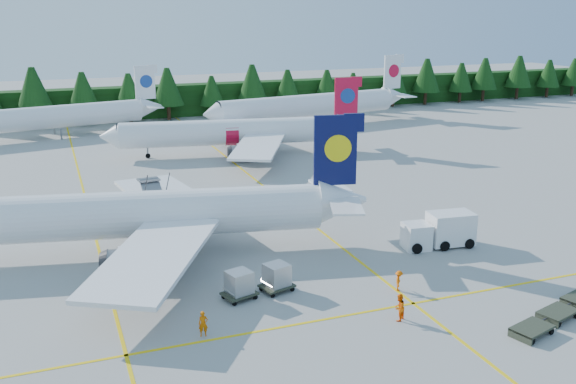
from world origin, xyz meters
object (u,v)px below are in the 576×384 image
object	(u,v)px
airliner_red	(227,133)
airstairs	(162,223)
service_truck	(439,230)
airliner_navy	(114,216)

from	to	relation	value
airliner_red	airstairs	xyz separation A→B (m)	(-14.59, -29.96, -2.26)
airstairs	service_truck	distance (m)	25.13
airliner_red	airstairs	size ratio (longest dim) A/B	5.32
airliner_red	service_truck	world-z (taller)	airliner_red
airliner_red	airstairs	world-z (taller)	airliner_red
airliner_red	airstairs	distance (m)	33.40
airstairs	service_truck	world-z (taller)	airstairs
airliner_navy	airstairs	distance (m)	6.74
airliner_navy	airliner_red	distance (m)	39.18
airstairs	airliner_red	bearing A→B (deg)	58.22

